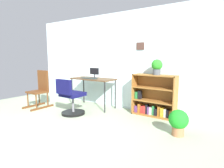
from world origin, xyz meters
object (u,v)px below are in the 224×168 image
potted_plant_on_shelf (157,66)px  bookshelf_low (154,98)px  desk (93,81)px  potted_plant_floor (178,121)px  office_chair (71,99)px  keyboard (89,78)px  monitor (94,73)px  rocking_chair (40,89)px

potted_plant_on_shelf → bookshelf_low: bearing=139.7°
desk → potted_plant_on_shelf: potted_plant_on_shelf is taller
bookshelf_low → potted_plant_floor: size_ratio=2.18×
potted_plant_floor → desk: bearing=166.4°
office_chair → potted_plant_on_shelf: 1.99m
keyboard → potted_plant_floor: keyboard is taller
bookshelf_low → potted_plant_on_shelf: (0.06, -0.06, 0.69)m
office_chair → potted_plant_floor: 2.28m
keyboard → bookshelf_low: bookshelf_low is taller
monitor → potted_plant_on_shelf: (1.58, 0.15, 0.20)m
rocking_chair → bookshelf_low: (2.65, 0.99, -0.08)m
keyboard → office_chair: (0.04, -0.65, -0.41)m
monitor → potted_plant_floor: 2.42m
keyboard → potted_plant_on_shelf: (1.62, 0.30, 0.33)m
keyboard → desk: bearing=76.1°
potted_plant_floor → monitor: bearing=165.5°
potted_plant_on_shelf → desk: bearing=-173.4°
keyboard → office_chair: size_ratio=0.53×
desk → potted_plant_floor: size_ratio=2.64×
desk → bookshelf_low: size_ratio=1.21×
keyboard → rocking_chair: 1.30m
monitor → office_chair: (-0.00, -0.80, -0.53)m
keyboard → potted_plant_on_shelf: 1.68m
keyboard → rocking_chair: bearing=-150.0°
office_chair → bookshelf_low: bearing=33.6°
desk → rocking_chair: rocking_chair is taller
rocking_chair → bookshelf_low: bearing=20.5°
rocking_chair → potted_plant_on_shelf: 2.94m
office_chair → rocking_chair: (-1.14, 0.02, 0.12)m
desk → bookshelf_low: bookshelf_low is taller
bookshelf_low → monitor: bearing=-172.4°
keyboard → bookshelf_low: (1.56, 0.36, -0.36)m
desk → potted_plant_floor: (2.28, -0.55, -0.44)m
desk → office_chair: 0.84m
office_chair → bookshelf_low: 1.82m
rocking_chair → potted_plant_floor: (3.40, 0.20, -0.22)m
bookshelf_low → potted_plant_floor: bookshelf_low is taller
desk → rocking_chair: (-1.13, -0.75, -0.21)m
office_chair → monitor: bearing=89.7°
potted_plant_floor → rocking_chair: bearing=-176.6°
keyboard → potted_plant_on_shelf: potted_plant_on_shelf is taller
keyboard → potted_plant_floor: bearing=-10.6°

